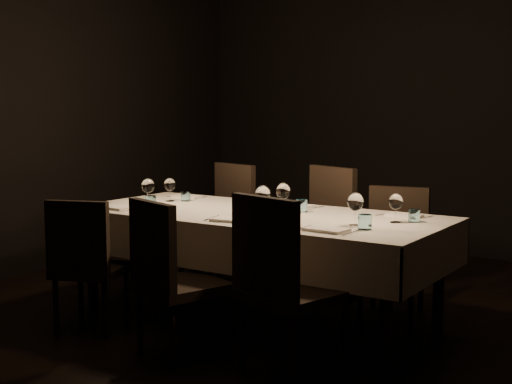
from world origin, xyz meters
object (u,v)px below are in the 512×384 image
Objects in this scene: chair_far_left at (223,219)px; chair_far_right at (395,244)px; chair_near_left at (85,258)px; chair_near_right at (282,279)px; dining_table at (256,224)px; chair_near_center at (170,272)px; chair_far_center at (320,228)px.

chair_far_left is 1.52m from chair_far_right.
chair_near_left is at bearing -73.78° from chair_far_left.
chair_near_right is 1.01× the size of chair_far_left.
chair_near_right is 1.51m from chair_far_right.
chair_near_left is 1.54m from chair_far_left.
chair_near_center reaches higher than dining_table.
dining_table is at bearing -157.16° from chair_near_left.
chair_far_right is at bearing -154.76° from chair_near_left.
dining_table is 1.01m from chair_near_right.
chair_near_center is 0.94× the size of chair_far_left.
chair_far_center reaches higher than chair_near_center.
chair_near_right reaches higher than chair_far_right.
chair_far_left reaches higher than chair_near_left.
chair_far_left is at bearing 137.14° from dining_table.
dining_table is 1.14m from chair_near_left.
chair_far_left is (-0.84, 0.78, -0.14)m from dining_table.
chair_far_center reaches higher than chair_far_left.
chair_far_right is (0.68, 0.76, -0.19)m from dining_table.
chair_far_right is (0.71, 1.61, -0.02)m from chair_near_center.
chair_far_left is 1.11× the size of chair_far_right.
dining_table is 0.87m from chair_near_center.
chair_near_left is at bearing 12.20° from chair_near_center.
chair_near_left is 2.13m from chair_far_right.
chair_near_right is 0.99× the size of chair_far_center.
chair_far_left is at bearing -44.90° from chair_near_center.
chair_near_left is at bearing -99.20° from chair_far_center.
dining_table is at bearing -141.50° from chair_far_right.
chair_near_center is (0.79, -0.09, 0.03)m from chair_near_left.
dining_table is 1.15m from chair_far_left.
chair_far_center is at bearing -74.58° from chair_near_center.
chair_far_left is 0.90m from chair_far_center.
chair_near_left is at bearing -144.15° from chair_far_right.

